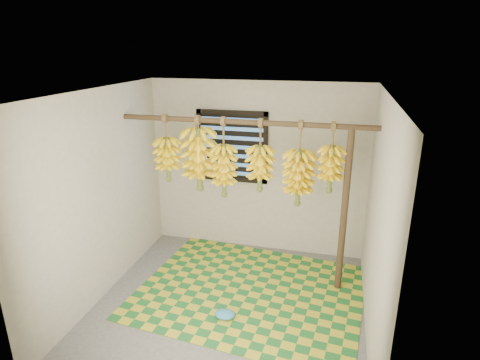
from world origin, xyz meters
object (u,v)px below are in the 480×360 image
(woven_mat, at_px, (250,291))
(banana_bunch_d, at_px, (260,168))
(banana_bunch_f, at_px, (331,169))
(support_post, at_px, (344,213))
(banana_bunch_b, at_px, (199,160))
(banana_bunch_a, at_px, (168,159))
(banana_bunch_c, at_px, (224,171))
(banana_bunch_e, at_px, (298,178))
(plastic_bag, at_px, (225,314))

(woven_mat, distance_m, banana_bunch_d, 1.50)
(banana_bunch_f, bearing_deg, support_post, 0.00)
(woven_mat, xyz_separation_m, banana_bunch_f, (0.83, 0.35, 1.51))
(banana_bunch_b, bearing_deg, banana_bunch_d, 0.00)
(banana_bunch_a, height_order, banana_bunch_f, same)
(banana_bunch_d, bearing_deg, banana_bunch_c, 180.00)
(woven_mat, bearing_deg, support_post, 18.78)
(support_post, distance_m, woven_mat, 1.47)
(support_post, bearing_deg, banana_bunch_e, 180.00)
(support_post, distance_m, banana_bunch_d, 1.10)
(banana_bunch_d, bearing_deg, banana_bunch_e, 0.00)
(support_post, distance_m, banana_bunch_e, 0.66)
(banana_bunch_a, bearing_deg, banana_bunch_b, 0.00)
(banana_bunch_e, bearing_deg, woven_mat, -144.14)
(woven_mat, height_order, plastic_bag, plastic_bag)
(woven_mat, distance_m, banana_bunch_e, 1.50)
(woven_mat, distance_m, banana_bunch_c, 1.50)
(banana_bunch_e, height_order, banana_bunch_f, same)
(banana_bunch_b, relative_size, banana_bunch_d, 1.06)
(support_post, bearing_deg, plastic_bag, -142.34)
(banana_bunch_c, height_order, banana_bunch_e, same)
(woven_mat, bearing_deg, banana_bunch_e, 35.86)
(banana_bunch_b, relative_size, banana_bunch_c, 0.94)
(support_post, distance_m, banana_bunch_c, 1.49)
(banana_bunch_a, bearing_deg, woven_mat, -17.03)
(banana_bunch_b, height_order, banana_bunch_f, same)
(banana_bunch_d, distance_m, banana_bunch_e, 0.46)
(woven_mat, distance_m, banana_bunch_a, 1.91)
(banana_bunch_d, bearing_deg, plastic_bag, -101.26)
(banana_bunch_f, bearing_deg, banana_bunch_e, 180.00)
(plastic_bag, distance_m, banana_bunch_d, 1.68)
(plastic_bag, relative_size, banana_bunch_d, 0.26)
(support_post, height_order, banana_bunch_e, banana_bunch_e)
(support_post, distance_m, banana_bunch_a, 2.22)
(woven_mat, bearing_deg, banana_bunch_b, 154.30)
(banana_bunch_b, bearing_deg, banana_bunch_a, 180.00)
(banana_bunch_d, height_order, banana_bunch_e, same)
(banana_bunch_c, xyz_separation_m, banana_bunch_d, (0.44, 0.00, 0.06))
(banana_bunch_c, bearing_deg, banana_bunch_f, -0.00)
(plastic_bag, distance_m, banana_bunch_e, 1.73)
(woven_mat, distance_m, banana_bunch_b, 1.71)
(woven_mat, relative_size, banana_bunch_d, 3.01)
(banana_bunch_a, relative_size, banana_bunch_d, 0.96)
(plastic_bag, bearing_deg, banana_bunch_b, 122.17)
(support_post, xyz_separation_m, woven_mat, (-1.02, -0.35, -0.99))
(banana_bunch_b, bearing_deg, banana_bunch_e, 0.00)
(support_post, relative_size, plastic_bag, 8.73)
(banana_bunch_b, distance_m, banana_bunch_c, 0.33)
(banana_bunch_b, height_order, banana_bunch_e, same)
(plastic_bag, bearing_deg, banana_bunch_f, 42.64)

